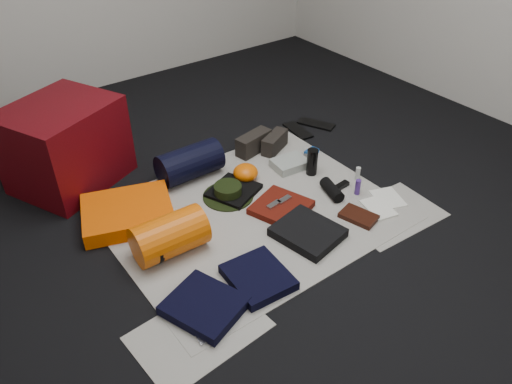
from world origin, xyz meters
TOP-DOWN VIEW (x-y plane):
  - floor at (0.00, 0.00)m, footprint 4.50×4.50m
  - newspaper_mat at (0.00, 0.00)m, footprint 1.60×1.30m
  - newspaper_sheet_front_left at (-0.70, -0.55)m, footprint 0.61×0.44m
  - newspaper_sheet_front_right at (0.65, -0.50)m, footprint 0.60×0.43m
  - red_cabinet at (-0.72, 0.97)m, footprint 0.79×0.74m
  - sleeping_pad at (-0.61, 0.38)m, footprint 0.61×0.55m
  - stuff_sack at (-0.54, -0.01)m, footprint 0.39×0.24m
  - sack_strap_left at (-0.64, -0.01)m, footprint 0.02×0.22m
  - sack_strap_right at (-0.44, -0.01)m, footprint 0.03×0.22m
  - navy_duffel at (-0.09, 0.54)m, footprint 0.41×0.22m
  - boonie_brim at (-0.02, 0.22)m, footprint 0.36×0.36m
  - boonie_crown at (-0.02, 0.22)m, footprint 0.17×0.17m
  - hiking_boot_left at (0.42, 0.55)m, footprint 0.29×0.15m
  - hiking_boot_right at (0.55, 0.48)m, footprint 0.26×0.18m
  - flip_flop_left at (0.87, 0.59)m, footprint 0.13×0.28m
  - flip_flop_right at (1.04, 0.59)m, footprint 0.21×0.30m
  - trousers_navy_a at (-0.61, -0.46)m, footprint 0.39×0.42m
  - trousers_navy_b at (-0.30, -0.46)m, footprint 0.30×0.34m
  - trousers_charcoal at (0.12, -0.35)m, footprint 0.36×0.39m
  - black_tshirt at (0.03, 0.23)m, footprint 0.36×0.35m
  - red_shirt at (0.15, -0.08)m, footprint 0.38×0.38m
  - orange_stuff_sack at (0.17, 0.30)m, footprint 0.21×0.21m
  - first_aid_pouch at (0.49, 0.24)m, footprint 0.24×0.19m
  - water_bottle at (0.56, 0.10)m, footprint 0.09×0.09m
  - speaker at (0.50, -0.15)m, footprint 0.12×0.20m
  - compact_camera at (0.60, 0.23)m, footprint 0.11×0.08m
  - cyan_case at (0.73, 0.28)m, footprint 0.11×0.08m
  - toiletry_purple at (0.63, -0.24)m, footprint 0.04×0.04m
  - toiletry_clear at (0.75, -0.13)m, footprint 0.04×0.04m
  - paperback_book at (0.47, -0.41)m, footprint 0.18×0.23m
  - map_booklet at (0.63, -0.42)m, footprint 0.19×0.24m
  - map_printout at (0.75, -0.39)m, footprint 0.22×0.25m
  - sunglasses at (0.61, -0.13)m, footprint 0.11×0.05m
  - key_cluster at (-0.70, -0.60)m, footprint 0.07×0.07m
  - tape_roll at (0.05, 0.26)m, footprint 0.05×0.05m
  - energy_bar_a at (0.11, -0.06)m, footprint 0.10×0.05m
  - energy_bar_b at (0.19, -0.06)m, footprint 0.10×0.05m

SIDE VIEW (x-z plane):
  - floor at x=0.00m, z-range -0.02..0.00m
  - newspaper_sheet_front_left at x=-0.70m, z-range 0.00..0.00m
  - newspaper_sheet_front_right at x=0.65m, z-range 0.00..0.00m
  - newspaper_mat at x=0.00m, z-range 0.00..0.01m
  - flip_flop_left at x=0.87m, z-range 0.00..0.02m
  - flip_flop_right at x=1.04m, z-range 0.00..0.02m
  - map_printout at x=0.75m, z-range 0.01..0.01m
  - boonie_brim at x=-0.02m, z-range 0.01..0.01m
  - key_cluster at x=-0.70m, z-range 0.01..0.02m
  - map_booklet at x=0.63m, z-range 0.01..0.02m
  - sunglasses at x=0.61m, z-range 0.01..0.03m
  - black_tshirt at x=0.03m, z-range 0.01..0.03m
  - paperback_book at x=0.47m, z-range 0.01..0.03m
  - cyan_case at x=0.73m, z-range 0.01..0.04m
  - red_shirt at x=0.15m, z-range 0.01..0.05m
  - compact_camera at x=0.60m, z-range 0.01..0.05m
  - trousers_navy_b at x=-0.30m, z-range 0.01..0.06m
  - trousers_navy_a at x=-0.61m, z-range 0.01..0.06m
  - trousers_charcoal at x=0.12m, z-range 0.01..0.06m
  - first_aid_pouch at x=0.49m, z-range 0.01..0.06m
  - speaker at x=0.50m, z-range 0.01..0.08m
  - toiletry_clear at x=0.75m, z-range 0.01..0.10m
  - sleeping_pad at x=-0.61m, z-range 0.01..0.10m
  - tape_roll at x=0.05m, z-range 0.03..0.07m
  - boonie_crown at x=-0.02m, z-range 0.01..0.09m
  - energy_bar_a at x=0.11m, z-range 0.05..0.06m
  - energy_bar_b at x=0.19m, z-range 0.05..0.06m
  - toiletry_purple at x=0.63m, z-range 0.01..0.11m
  - orange_stuff_sack at x=0.17m, z-range 0.01..0.11m
  - hiking_boot_right at x=0.55m, z-range 0.01..0.13m
  - hiking_boot_left at x=0.42m, z-range 0.01..0.14m
  - water_bottle at x=0.56m, z-range 0.01..0.18m
  - navy_duffel at x=-0.09m, z-range 0.01..0.22m
  - sack_strap_left at x=-0.64m, z-range 0.01..0.22m
  - sack_strap_right at x=-0.44m, z-range 0.01..0.22m
  - stuff_sack at x=-0.54m, z-range 0.01..0.23m
  - red_cabinet at x=-0.72m, z-range 0.00..0.53m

